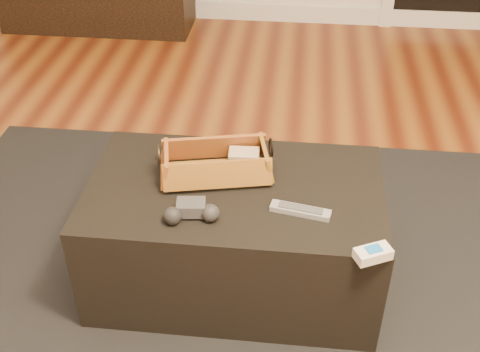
# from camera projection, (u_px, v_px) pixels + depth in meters

# --- Properties ---
(floor) EXTENTS (5.00, 5.50, 0.01)m
(floor) POSITION_uv_depth(u_px,v_px,m) (209.00, 307.00, 2.16)
(floor) COLOR brown
(floor) RESTS_ON ground
(baseboard) EXTENTS (5.00, 0.04, 0.12)m
(baseboard) POSITION_uv_depth(u_px,v_px,m) (266.00, 12.00, 4.32)
(baseboard) COLOR white
(baseboard) RESTS_ON floor
(area_rug) EXTENTS (2.60, 2.00, 0.01)m
(area_rug) POSITION_uv_depth(u_px,v_px,m) (234.00, 286.00, 2.23)
(area_rug) COLOR black
(area_rug) RESTS_ON floor
(ottoman) EXTENTS (1.00, 0.60, 0.42)m
(ottoman) POSITION_uv_depth(u_px,v_px,m) (235.00, 234.00, 2.14)
(ottoman) COLOR black
(ottoman) RESTS_ON area_rug
(tv_remote) EXTENTS (0.20, 0.11, 0.02)m
(tv_remote) POSITION_uv_depth(u_px,v_px,m) (211.00, 172.00, 2.04)
(tv_remote) COLOR black
(tv_remote) RESTS_ON wicker_basket
(cloth_bundle) EXTENTS (0.11, 0.08, 0.06)m
(cloth_bundle) POSITION_uv_depth(u_px,v_px,m) (244.00, 159.00, 2.08)
(cloth_bundle) COLOR #C8AC8B
(cloth_bundle) RESTS_ON wicker_basket
(wicker_basket) EXTENTS (0.41, 0.27, 0.13)m
(wicker_basket) POSITION_uv_depth(u_px,v_px,m) (216.00, 164.00, 2.05)
(wicker_basket) COLOR #A77325
(wicker_basket) RESTS_ON ottoman
(game_controller) EXTENTS (0.18, 0.11, 0.06)m
(game_controller) POSITION_uv_depth(u_px,v_px,m) (191.00, 212.00, 1.87)
(game_controller) COLOR #343336
(game_controller) RESTS_ON ottoman
(silver_remote) EXTENTS (0.20, 0.08, 0.02)m
(silver_remote) POSITION_uv_depth(u_px,v_px,m) (300.00, 210.00, 1.90)
(silver_remote) COLOR #919397
(silver_remote) RESTS_ON ottoman
(cream_gadget) EXTENTS (0.12, 0.09, 0.04)m
(cream_gadget) POSITION_uv_depth(u_px,v_px,m) (373.00, 254.00, 1.73)
(cream_gadget) COLOR silver
(cream_gadget) RESTS_ON ottoman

